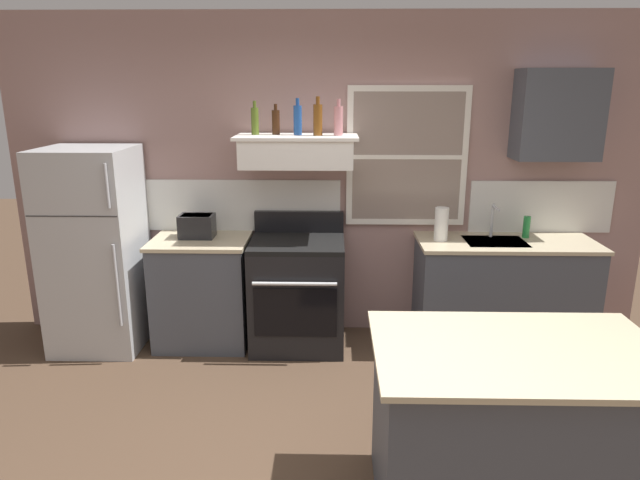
{
  "coord_description": "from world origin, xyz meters",
  "views": [
    {
      "loc": [
        0.03,
        -2.53,
        2.13
      ],
      "look_at": [
        -0.05,
        1.2,
        1.1
      ],
      "focal_mm": 31.67,
      "sensor_mm": 36.0,
      "label": 1
    }
  ],
  "objects_px": {
    "bottle_amber_wine": "(318,119)",
    "paper_towel_roll": "(441,224)",
    "kitchen_island": "(511,431)",
    "refrigerator": "(95,250)",
    "toaster": "(197,226)",
    "dish_soap_bottle": "(526,227)",
    "stove_range": "(298,292)",
    "bottle_olive_oil_square": "(255,121)",
    "bottle_rose_pink": "(338,120)",
    "bottle_brown_stout": "(276,122)",
    "bottle_blue_liqueur": "(298,119)"
  },
  "relations": [
    {
      "from": "refrigerator",
      "to": "bottle_amber_wine",
      "type": "distance_m",
      "value": 2.1
    },
    {
      "from": "bottle_olive_oil_square",
      "to": "dish_soap_bottle",
      "type": "relative_size",
      "value": 1.46
    },
    {
      "from": "bottle_rose_pink",
      "to": "dish_soap_bottle",
      "type": "bearing_deg",
      "value": 2.19
    },
    {
      "from": "bottle_olive_oil_square",
      "to": "paper_towel_roll",
      "type": "distance_m",
      "value": 1.7
    },
    {
      "from": "toaster",
      "to": "dish_soap_bottle",
      "type": "xyz_separation_m",
      "value": [
        2.71,
        0.05,
        -0.01
      ]
    },
    {
      "from": "refrigerator",
      "to": "bottle_olive_oil_square",
      "type": "height_order",
      "value": "bottle_olive_oil_square"
    },
    {
      "from": "bottle_brown_stout",
      "to": "refrigerator",
      "type": "bearing_deg",
      "value": -173.44
    },
    {
      "from": "bottle_rose_pink",
      "to": "dish_soap_bottle",
      "type": "xyz_separation_m",
      "value": [
        1.55,
        0.06,
        -0.86
      ]
    },
    {
      "from": "refrigerator",
      "to": "stove_range",
      "type": "height_order",
      "value": "refrigerator"
    },
    {
      "from": "bottle_amber_wine",
      "to": "bottle_rose_pink",
      "type": "bearing_deg",
      "value": 4.64
    },
    {
      "from": "stove_range",
      "to": "dish_soap_bottle",
      "type": "relative_size",
      "value": 6.06
    },
    {
      "from": "dish_soap_bottle",
      "to": "kitchen_island",
      "type": "xyz_separation_m",
      "value": [
        -0.69,
        -2.04,
        -0.54
      ]
    },
    {
      "from": "toaster",
      "to": "paper_towel_roll",
      "type": "xyz_separation_m",
      "value": [
        1.99,
        -0.05,
        0.04
      ]
    },
    {
      "from": "bottle_olive_oil_square",
      "to": "bottle_brown_stout",
      "type": "distance_m",
      "value": 0.16
    },
    {
      "from": "dish_soap_bottle",
      "to": "toaster",
      "type": "bearing_deg",
      "value": -178.88
    },
    {
      "from": "refrigerator",
      "to": "dish_soap_bottle",
      "type": "height_order",
      "value": "refrigerator"
    },
    {
      "from": "stove_range",
      "to": "paper_towel_roll",
      "type": "distance_m",
      "value": 1.3
    },
    {
      "from": "bottle_amber_wine",
      "to": "kitchen_island",
      "type": "xyz_separation_m",
      "value": [
        1.02,
        -1.97,
        -1.41
      ]
    },
    {
      "from": "stove_range",
      "to": "bottle_rose_pink",
      "type": "bearing_deg",
      "value": 13.42
    },
    {
      "from": "bottle_blue_liqueur",
      "to": "paper_towel_roll",
      "type": "height_order",
      "value": "bottle_blue_liqueur"
    },
    {
      "from": "bottle_brown_stout",
      "to": "bottle_blue_liqueur",
      "type": "relative_size",
      "value": 0.84
    },
    {
      "from": "refrigerator",
      "to": "paper_towel_roll",
      "type": "height_order",
      "value": "refrigerator"
    },
    {
      "from": "bottle_amber_wine",
      "to": "paper_towel_roll",
      "type": "bearing_deg",
      "value": -1.58
    },
    {
      "from": "kitchen_island",
      "to": "paper_towel_roll",
      "type": "bearing_deg",
      "value": 90.7
    },
    {
      "from": "bottle_blue_liqueur",
      "to": "paper_towel_roll",
      "type": "relative_size",
      "value": 1.05
    },
    {
      "from": "bottle_brown_stout",
      "to": "kitchen_island",
      "type": "xyz_separation_m",
      "value": [
        1.35,
        -2.05,
        -1.39
      ]
    },
    {
      "from": "bottle_olive_oil_square",
      "to": "bottle_amber_wine",
      "type": "xyz_separation_m",
      "value": [
        0.5,
        -0.06,
        0.01
      ]
    },
    {
      "from": "bottle_olive_oil_square",
      "to": "bottle_rose_pink",
      "type": "xyz_separation_m",
      "value": [
        0.66,
        -0.05,
        0.01
      ]
    },
    {
      "from": "bottle_rose_pink",
      "to": "kitchen_island",
      "type": "bearing_deg",
      "value": -66.56
    },
    {
      "from": "paper_towel_roll",
      "to": "bottle_brown_stout",
      "type": "bearing_deg",
      "value": 175.26
    },
    {
      "from": "bottle_amber_wine",
      "to": "dish_soap_bottle",
      "type": "relative_size",
      "value": 1.65
    },
    {
      "from": "stove_range",
      "to": "bottle_amber_wine",
      "type": "relative_size",
      "value": 3.67
    },
    {
      "from": "stove_range",
      "to": "refrigerator",
      "type": "bearing_deg",
      "value": -179.2
    },
    {
      "from": "paper_towel_roll",
      "to": "stove_range",
      "type": "bearing_deg",
      "value": -178.16
    },
    {
      "from": "kitchen_island",
      "to": "bottle_olive_oil_square",
      "type": "bearing_deg",
      "value": 126.74
    },
    {
      "from": "bottle_rose_pink",
      "to": "bottle_amber_wine",
      "type": "bearing_deg",
      "value": -175.36
    },
    {
      "from": "bottle_brown_stout",
      "to": "dish_soap_bottle",
      "type": "bearing_deg",
      "value": -0.29
    },
    {
      "from": "refrigerator",
      "to": "stove_range",
      "type": "xyz_separation_m",
      "value": [
        1.65,
        0.02,
        -0.36
      ]
    },
    {
      "from": "bottle_brown_stout",
      "to": "kitchen_island",
      "type": "height_order",
      "value": "bottle_brown_stout"
    },
    {
      "from": "refrigerator",
      "to": "bottle_blue_liqueur",
      "type": "bearing_deg",
      "value": 5.05
    },
    {
      "from": "bottle_amber_wine",
      "to": "dish_soap_bottle",
      "type": "distance_m",
      "value": 1.92
    },
    {
      "from": "refrigerator",
      "to": "toaster",
      "type": "height_order",
      "value": "refrigerator"
    },
    {
      "from": "bottle_olive_oil_square",
      "to": "kitchen_island",
      "type": "bearing_deg",
      "value": -53.26
    },
    {
      "from": "bottle_brown_stout",
      "to": "bottle_rose_pink",
      "type": "relative_size",
      "value": 0.85
    },
    {
      "from": "stove_range",
      "to": "bottle_blue_liqueur",
      "type": "bearing_deg",
      "value": 86.87
    },
    {
      "from": "bottle_amber_wine",
      "to": "dish_soap_bottle",
      "type": "bearing_deg",
      "value": 2.42
    },
    {
      "from": "paper_towel_roll",
      "to": "dish_soap_bottle",
      "type": "relative_size",
      "value": 1.5
    },
    {
      "from": "bottle_blue_liqueur",
      "to": "paper_towel_roll",
      "type": "xyz_separation_m",
      "value": [
        1.16,
        -0.09,
        -0.82
      ]
    },
    {
      "from": "toaster",
      "to": "stove_range",
      "type": "relative_size",
      "value": 0.27
    },
    {
      "from": "refrigerator",
      "to": "kitchen_island",
      "type": "relative_size",
      "value": 1.18
    }
  ]
}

